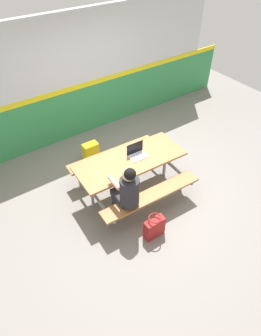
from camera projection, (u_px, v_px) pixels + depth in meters
The scene contains 7 objects.
ground_plane at pixel (141, 185), 5.68m from camera, with size 10.00×10.00×0.02m, color gray.
accent_backdrop at pixel (79, 81), 6.21m from camera, with size 8.00×0.14×2.60m.
picnic_table_main at pixel (130, 167), 5.19m from camera, with size 1.94×1.63×0.74m.
student_nearer at pixel (127, 190), 4.59m from camera, with size 0.37×0.53×1.21m.
laptop_silver at pixel (137, 153), 5.14m from camera, with size 0.33×0.23×0.22m.
backpack_dark at pixel (91, 153), 6.06m from camera, with size 0.30×0.22×0.44m.
tote_bag_bright at pixel (154, 227), 4.70m from camera, with size 0.34×0.21×0.43m.
Camera 1 is at (-2.47, -3.19, 4.01)m, focal length 32.00 mm.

